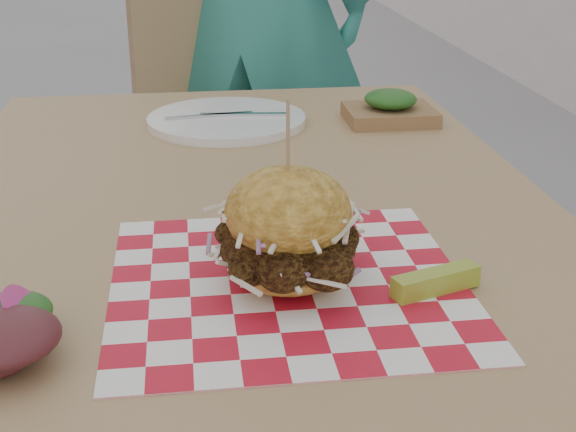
# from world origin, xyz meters

# --- Properties ---
(patio_table) EXTENTS (0.80, 1.20, 0.75)m
(patio_table) POSITION_xyz_m (0.02, -0.16, 0.67)
(patio_table) COLOR tan
(patio_table) RESTS_ON ground
(patio_chair) EXTENTS (0.54, 0.55, 0.95)m
(patio_chair) POSITION_xyz_m (-0.01, 0.93, 0.55)
(patio_chair) COLOR tan
(patio_chair) RESTS_ON ground
(paper_liner) EXTENTS (0.36, 0.36, 0.00)m
(paper_liner) POSITION_xyz_m (0.05, -0.40, 0.75)
(paper_liner) COLOR red
(paper_liner) RESTS_ON patio_table
(sandwich) EXTENTS (0.17, 0.17, 0.19)m
(sandwich) POSITION_xyz_m (0.05, -0.40, 0.81)
(sandwich) COLOR gold
(sandwich) RESTS_ON paper_liner
(pickle_spear) EXTENTS (0.10, 0.05, 0.02)m
(pickle_spear) POSITION_xyz_m (0.19, -0.44, 0.76)
(pickle_spear) COLOR #A4AF32
(pickle_spear) RESTS_ON paper_liner
(side_salad) EXTENTS (0.14, 0.14, 0.05)m
(side_salad) POSITION_xyz_m (-0.21, -0.50, 0.76)
(side_salad) COLOR #3F1419
(side_salad) RESTS_ON patio_table
(place_setting) EXTENTS (0.27, 0.27, 0.02)m
(place_setting) POSITION_xyz_m (0.02, 0.20, 0.76)
(place_setting) COLOR white
(place_setting) RESTS_ON patio_table
(kraft_tray) EXTENTS (0.15, 0.12, 0.06)m
(kraft_tray) POSITION_xyz_m (0.30, 0.18, 0.77)
(kraft_tray) COLOR olive
(kraft_tray) RESTS_ON patio_table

